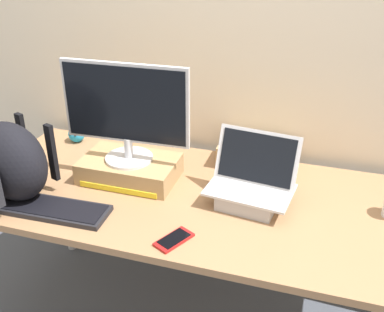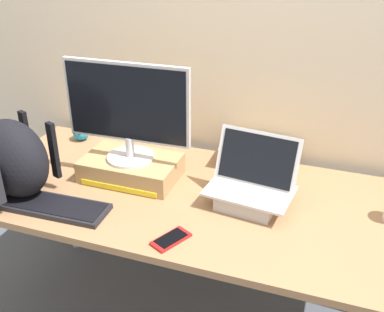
{
  "view_description": "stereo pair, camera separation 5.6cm",
  "coord_description": "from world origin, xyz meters",
  "px_view_note": "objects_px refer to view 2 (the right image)",
  "views": [
    {
      "loc": [
        0.48,
        -1.54,
        1.77
      ],
      "look_at": [
        0.0,
        0.0,
        0.92
      ],
      "focal_mm": 43.73,
      "sensor_mm": 36.0,
      "label": 1
    },
    {
      "loc": [
        0.53,
        -1.52,
        1.77
      ],
      "look_at": [
        0.0,
        0.0,
        0.92
      ],
      "focal_mm": 43.73,
      "sensor_mm": 36.0,
      "label": 2
    }
  ],
  "objects_px": {
    "toner_box_cyan": "(257,156)",
    "desktop_monitor": "(127,110)",
    "messenger_backpack": "(13,159)",
    "plush_toy": "(81,132)",
    "open_laptop": "(250,191)",
    "external_keyboard": "(54,206)",
    "toner_box_yellow": "(131,168)",
    "cell_phone": "(171,239)"
  },
  "relations": [
    {
      "from": "toner_box_yellow",
      "to": "desktop_monitor",
      "type": "height_order",
      "value": "desktop_monitor"
    },
    {
      "from": "open_laptop",
      "to": "toner_box_cyan",
      "type": "bearing_deg",
      "value": 104.04
    },
    {
      "from": "plush_toy",
      "to": "cell_phone",
      "type": "bearing_deg",
      "value": -39.93
    },
    {
      "from": "messenger_backpack",
      "to": "toner_box_cyan",
      "type": "height_order",
      "value": "messenger_backpack"
    },
    {
      "from": "plush_toy",
      "to": "toner_box_yellow",
      "type": "bearing_deg",
      "value": -32.29
    },
    {
      "from": "toner_box_yellow",
      "to": "desktop_monitor",
      "type": "bearing_deg",
      "value": -86.95
    },
    {
      "from": "cell_phone",
      "to": "desktop_monitor",
      "type": "bearing_deg",
      "value": 159.27
    },
    {
      "from": "plush_toy",
      "to": "messenger_backpack",
      "type": "bearing_deg",
      "value": -86.96
    },
    {
      "from": "desktop_monitor",
      "to": "messenger_backpack",
      "type": "xyz_separation_m",
      "value": [
        -0.38,
        -0.27,
        -0.15
      ]
    },
    {
      "from": "cell_phone",
      "to": "messenger_backpack",
      "type": "bearing_deg",
      "value": -159.92
    },
    {
      "from": "open_laptop",
      "to": "toner_box_yellow",
      "type": "bearing_deg",
      "value": -176.97
    },
    {
      "from": "open_laptop",
      "to": "plush_toy",
      "type": "relative_size",
      "value": 4.3
    },
    {
      "from": "external_keyboard",
      "to": "toner_box_cyan",
      "type": "xyz_separation_m",
      "value": [
        0.67,
        0.6,
        0.04
      ]
    },
    {
      "from": "desktop_monitor",
      "to": "external_keyboard",
      "type": "bearing_deg",
      "value": -121.5
    },
    {
      "from": "toner_box_yellow",
      "to": "toner_box_cyan",
      "type": "bearing_deg",
      "value": 29.85
    },
    {
      "from": "open_laptop",
      "to": "toner_box_cyan",
      "type": "distance_m",
      "value": 0.32
    },
    {
      "from": "toner_box_yellow",
      "to": "external_keyboard",
      "type": "xyz_separation_m",
      "value": [
        -0.18,
        -0.32,
        -0.04
      ]
    },
    {
      "from": "plush_toy",
      "to": "open_laptop",
      "type": "bearing_deg",
      "value": -17.16
    },
    {
      "from": "plush_toy",
      "to": "desktop_monitor",
      "type": "bearing_deg",
      "value": -32.4
    },
    {
      "from": "external_keyboard",
      "to": "cell_phone",
      "type": "xyz_separation_m",
      "value": [
        0.5,
        -0.03,
        -0.01
      ]
    },
    {
      "from": "toner_box_yellow",
      "to": "plush_toy",
      "type": "height_order",
      "value": "toner_box_yellow"
    },
    {
      "from": "toner_box_yellow",
      "to": "toner_box_cyan",
      "type": "distance_m",
      "value": 0.56
    },
    {
      "from": "desktop_monitor",
      "to": "messenger_backpack",
      "type": "relative_size",
      "value": 1.34
    },
    {
      "from": "messenger_backpack",
      "to": "plush_toy",
      "type": "relative_size",
      "value": 4.88
    },
    {
      "from": "desktop_monitor",
      "to": "toner_box_cyan",
      "type": "height_order",
      "value": "desktop_monitor"
    },
    {
      "from": "external_keyboard",
      "to": "toner_box_cyan",
      "type": "height_order",
      "value": "toner_box_cyan"
    },
    {
      "from": "cell_phone",
      "to": "plush_toy",
      "type": "distance_m",
      "value": 0.95
    },
    {
      "from": "desktop_monitor",
      "to": "plush_toy",
      "type": "distance_m",
      "value": 0.55
    },
    {
      "from": "desktop_monitor",
      "to": "open_laptop",
      "type": "xyz_separation_m",
      "value": [
        0.53,
        -0.03,
        -0.26
      ]
    },
    {
      "from": "toner_box_yellow",
      "to": "messenger_backpack",
      "type": "distance_m",
      "value": 0.48
    },
    {
      "from": "toner_box_yellow",
      "to": "messenger_backpack",
      "type": "bearing_deg",
      "value": -144.2
    },
    {
      "from": "toner_box_yellow",
      "to": "plush_toy",
      "type": "distance_m",
      "value": 0.48
    },
    {
      "from": "external_keyboard",
      "to": "plush_toy",
      "type": "bearing_deg",
      "value": 109.38
    },
    {
      "from": "open_laptop",
      "to": "external_keyboard",
      "type": "height_order",
      "value": "open_laptop"
    },
    {
      "from": "toner_box_cyan",
      "to": "desktop_monitor",
      "type": "bearing_deg",
      "value": -150.05
    },
    {
      "from": "toner_box_yellow",
      "to": "open_laptop",
      "type": "relative_size",
      "value": 1.15
    },
    {
      "from": "toner_box_yellow",
      "to": "toner_box_cyan",
      "type": "relative_size",
      "value": 1.26
    },
    {
      "from": "desktop_monitor",
      "to": "plush_toy",
      "type": "relative_size",
      "value": 6.53
    },
    {
      "from": "desktop_monitor",
      "to": "external_keyboard",
      "type": "relative_size",
      "value": 1.21
    },
    {
      "from": "cell_phone",
      "to": "toner_box_cyan",
      "type": "bearing_deg",
      "value": 102.09
    },
    {
      "from": "open_laptop",
      "to": "external_keyboard",
      "type": "relative_size",
      "value": 0.8
    },
    {
      "from": "toner_box_yellow",
      "to": "desktop_monitor",
      "type": "xyz_separation_m",
      "value": [
        0.0,
        -0.0,
        0.27
      ]
    }
  ]
}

